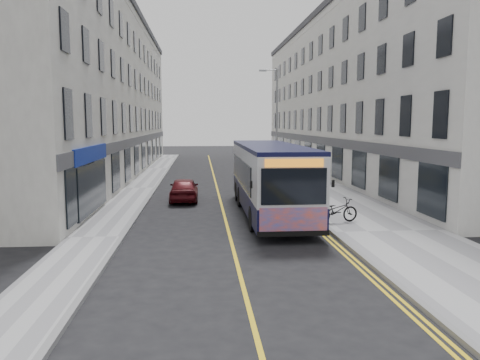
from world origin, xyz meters
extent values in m
plane|color=black|center=(0.00, 0.00, 0.00)|extent=(140.00, 140.00, 0.00)
cube|color=#98989B|center=(6.25, 12.00, 0.06)|extent=(4.50, 64.00, 0.12)
cube|color=#98989B|center=(-5.00, 12.00, 0.06)|extent=(2.00, 64.00, 0.12)
cube|color=slate|center=(4.00, 12.00, 0.07)|extent=(0.18, 64.00, 0.13)
cube|color=slate|center=(-4.00, 12.00, 0.07)|extent=(0.18, 64.00, 0.13)
cube|color=yellow|center=(0.00, 12.00, 0.00)|extent=(0.12, 64.00, 0.01)
cube|color=yellow|center=(3.55, 12.00, 0.00)|extent=(0.10, 64.00, 0.01)
cube|color=yellow|center=(3.75, 12.00, 0.00)|extent=(0.10, 64.00, 0.01)
cube|color=silver|center=(11.50, 21.00, 6.50)|extent=(6.00, 46.00, 13.00)
cube|color=silver|center=(-9.00, 21.00, 6.50)|extent=(6.00, 46.00, 13.00)
cylinder|color=gray|center=(4.25, 14.00, 4.00)|extent=(0.14, 0.14, 8.00)
cylinder|color=gray|center=(3.75, 14.00, 7.90)|extent=(1.00, 0.08, 0.08)
cube|color=gray|center=(3.25, 14.00, 7.85)|extent=(0.50, 0.18, 0.12)
cube|color=black|center=(2.13, 3.00, 0.82)|extent=(2.55, 11.23, 0.92)
cube|color=#B9BBC0|center=(2.13, 3.00, 2.20)|extent=(2.55, 11.23, 1.84)
cube|color=black|center=(2.13, 3.00, 3.20)|extent=(2.57, 11.23, 0.16)
cube|color=black|center=(0.83, 3.61, 1.99)|extent=(0.04, 8.78, 1.17)
cube|color=black|center=(3.43, 3.61, 1.99)|extent=(0.04, 8.78, 1.17)
cube|color=black|center=(2.13, -2.64, 2.09)|extent=(2.30, 0.04, 1.28)
cube|color=#FF4D15|center=(2.13, -2.64, 0.87)|extent=(2.40, 0.04, 0.97)
cube|color=orange|center=(2.13, -2.65, 2.91)|extent=(2.04, 0.04, 0.29)
cylinder|color=black|center=(0.98, -0.37, 0.51)|extent=(0.29, 1.02, 1.02)
cylinder|color=black|center=(3.28, -0.37, 0.51)|extent=(0.29, 1.02, 1.02)
cylinder|color=black|center=(0.98, 5.24, 0.51)|extent=(0.29, 1.02, 1.02)
cylinder|color=black|center=(3.28, 5.24, 0.51)|extent=(0.29, 1.02, 1.02)
cylinder|color=black|center=(0.98, 7.08, 0.51)|extent=(0.29, 1.02, 1.02)
cylinder|color=black|center=(3.28, 7.08, 0.51)|extent=(0.29, 1.02, 1.02)
imported|color=black|center=(4.59, 0.47, 0.63)|extent=(2.04, 1.10, 1.02)
imported|color=olive|center=(4.73, 14.15, 0.89)|extent=(0.64, 0.51, 1.55)
imported|color=black|center=(7.65, 13.38, 0.89)|extent=(0.87, 0.75, 1.54)
imported|color=white|center=(3.20, 21.98, 0.63)|extent=(1.35, 3.84, 1.27)
imported|color=#530D13|center=(-2.00, 7.28, 0.65)|extent=(1.55, 3.83, 1.31)
camera|label=1|loc=(-1.09, -18.42, 4.27)|focal=35.00mm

